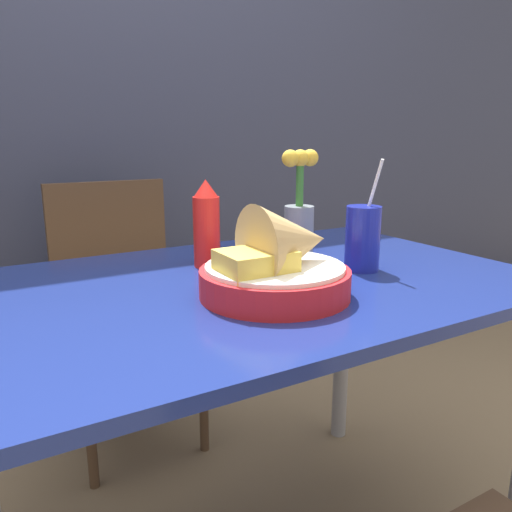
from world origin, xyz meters
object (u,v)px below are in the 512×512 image
at_px(food_basket, 280,264).
at_px(ketchup_bottle, 207,225).
at_px(chair_far_window, 119,290).
at_px(drink_cup, 363,240).
at_px(flower_vase, 299,211).

xyz_separation_m(food_basket, ketchup_bottle, (-0.03, 0.27, 0.04)).
height_order(chair_far_window, drink_cup, drink_cup).
bearing_deg(ketchup_bottle, chair_far_window, 95.24).
bearing_deg(flower_vase, drink_cup, -81.69).
bearing_deg(drink_cup, chair_far_window, 112.88).
bearing_deg(flower_vase, ketchup_bottle, 179.77).
bearing_deg(ketchup_bottle, flower_vase, -0.23).
height_order(food_basket, flower_vase, flower_vase).
bearing_deg(ketchup_bottle, food_basket, -84.21).
distance_m(ketchup_bottle, drink_cup, 0.35).
bearing_deg(food_basket, chair_far_window, 95.41).
height_order(food_basket, ketchup_bottle, ketchup_bottle).
distance_m(drink_cup, flower_vase, 0.21).
bearing_deg(flower_vase, food_basket, -130.68).
xyz_separation_m(ketchup_bottle, drink_cup, (0.29, -0.21, -0.03)).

